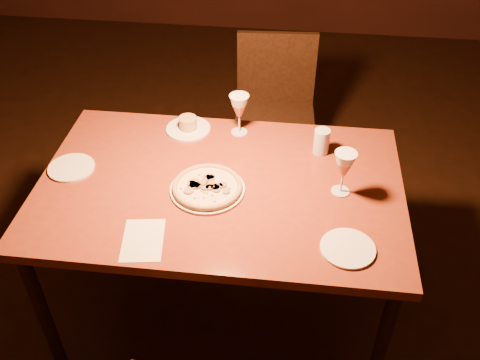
# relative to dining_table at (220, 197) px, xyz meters

# --- Properties ---
(floor) EXTENTS (7.00, 7.00, 0.00)m
(floor) POSITION_rel_dining_table_xyz_m (-0.06, -0.09, -0.74)
(floor) COLOR black
(floor) RESTS_ON ground
(dining_table) EXTENTS (1.53, 0.99, 0.82)m
(dining_table) POSITION_rel_dining_table_xyz_m (0.00, 0.00, 0.00)
(dining_table) COLOR brown
(dining_table) RESTS_ON floor
(chair_far) EXTENTS (0.50, 0.50, 0.96)m
(chair_far) POSITION_rel_dining_table_xyz_m (0.17, 1.05, -0.20)
(chair_far) COLOR black
(chair_far) RESTS_ON floor
(pizza_plate) EXTENTS (0.31, 0.31, 0.03)m
(pizza_plate) POSITION_rel_dining_table_xyz_m (-0.04, -0.05, 0.09)
(pizza_plate) COLOR white
(pizza_plate) RESTS_ON dining_table
(ramekin_saucer) EXTENTS (0.21, 0.21, 0.07)m
(ramekin_saucer) POSITION_rel_dining_table_xyz_m (-0.21, 0.38, 0.09)
(ramekin_saucer) COLOR white
(ramekin_saucer) RESTS_ON dining_table
(wine_glass_far) EXTENTS (0.09, 0.09, 0.20)m
(wine_glass_far) POSITION_rel_dining_table_xyz_m (0.03, 0.38, 0.17)
(wine_glass_far) COLOR #B5584B
(wine_glass_far) RESTS_ON dining_table
(wine_glass_right) EXTENTS (0.09, 0.09, 0.20)m
(wine_glass_right) POSITION_rel_dining_table_xyz_m (0.50, 0.01, 0.17)
(wine_glass_right) COLOR #B5584B
(wine_glass_right) RESTS_ON dining_table
(water_tumbler) EXTENTS (0.07, 0.07, 0.12)m
(water_tumbler) POSITION_rel_dining_table_xyz_m (0.42, 0.27, 0.13)
(water_tumbler) COLOR #AEBABE
(water_tumbler) RESTS_ON dining_table
(side_plate_left) EXTENTS (0.20, 0.20, 0.01)m
(side_plate_left) POSITION_rel_dining_table_xyz_m (-0.65, 0.02, 0.08)
(side_plate_left) COLOR white
(side_plate_left) RESTS_ON dining_table
(side_plate_near) EXTENTS (0.20, 0.20, 0.01)m
(side_plate_near) POSITION_rel_dining_table_xyz_m (0.52, -0.31, 0.08)
(side_plate_near) COLOR white
(side_plate_near) RESTS_ON dining_table
(menu_card) EXTENTS (0.18, 0.24, 0.00)m
(menu_card) POSITION_rel_dining_table_xyz_m (-0.23, -0.36, 0.07)
(menu_card) COLOR silver
(menu_card) RESTS_ON dining_table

